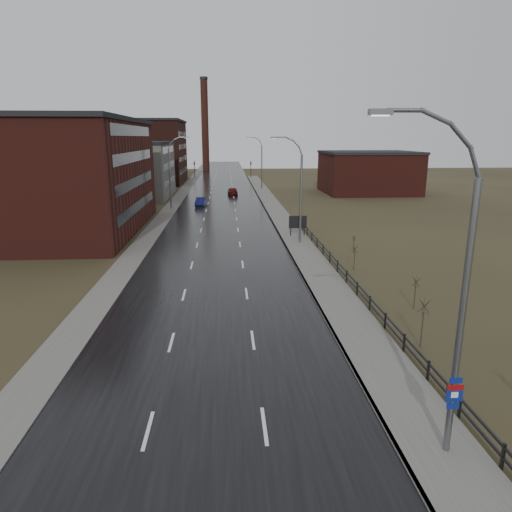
{
  "coord_description": "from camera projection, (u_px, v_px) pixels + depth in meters",
  "views": [
    {
      "loc": [
        0.94,
        -11.87,
        11.23
      ],
      "look_at": [
        2.98,
        19.65,
        3.0
      ],
      "focal_mm": 32.0,
      "sensor_mm": 36.0,
      "label": 1
    }
  ],
  "objects": [
    {
      "name": "streetlight_main",
      "position": [
        455.0,
        298.0,
        15.16
      ],
      "size": [
        3.91,
        0.29,
        12.11
      ],
      "color": "slate",
      "rests_on": "ground"
    },
    {
      "name": "car_far",
      "position": [
        233.0,
        191.0,
        91.1
      ],
      "size": [
        2.08,
        4.7,
        1.57
      ],
      "primitive_type": "imported",
      "rotation": [
        0.0,
        0.0,
        3.19
      ],
      "color": "#4E0D0D",
      "rests_on": "ground"
    },
    {
      "name": "billboard",
      "position": [
        298.0,
        223.0,
        52.6
      ],
      "size": [
        2.07,
        0.17,
        2.51
      ],
      "color": "black",
      "rests_on": "ground"
    },
    {
      "name": "shrub_d",
      "position": [
        415.0,
        292.0,
        30.57
      ],
      "size": [
        0.53,
        0.55,
        2.21
      ],
      "color": "#382D23",
      "rests_on": "ground"
    },
    {
      "name": "traffic_light_left",
      "position": [
        194.0,
        162.0,
        128.46
      ],
      "size": [
        0.58,
        2.73,
        5.3
      ],
      "color": "black",
      "rests_on": "ground"
    },
    {
      "name": "streetlight_right_far",
      "position": [
        260.0,
        163.0,
        100.2
      ],
      "size": [
        3.36,
        0.28,
        11.35
      ],
      "color": "slate",
      "rests_on": "ground"
    },
    {
      "name": "shrub_c",
      "position": [
        423.0,
        322.0,
        24.84
      ],
      "size": [
        0.66,
        0.7,
        2.8
      ],
      "color": "#382D23",
      "rests_on": "ground"
    },
    {
      "name": "streetlight_right_mid",
      "position": [
        298.0,
        190.0,
        48.06
      ],
      "size": [
        3.36,
        0.28,
        11.35
      ],
      "color": "slate",
      "rests_on": "ground"
    },
    {
      "name": "shrub_f",
      "position": [
        354.0,
        244.0,
        45.76
      ],
      "size": [
        0.41,
        0.43,
        1.71
      ],
      "color": "#382D23",
      "rests_on": "ground"
    },
    {
      "name": "warehouse_near",
      "position": [
        43.0,
        176.0,
        54.67
      ],
      "size": [
        22.44,
        28.56,
        13.5
      ],
      "color": "#471914",
      "rests_on": "ground"
    },
    {
      "name": "warehouse_far",
      "position": [
        131.0,
        152.0,
        115.13
      ],
      "size": [
        26.52,
        24.48,
        15.5
      ],
      "color": "#331611",
      "rests_on": "ground"
    },
    {
      "name": "curb_right",
      "position": [
        285.0,
        246.0,
        48.45
      ],
      "size": [
        0.16,
        180.0,
        0.18
      ],
      "primitive_type": "cube",
      "color": "slate",
      "rests_on": "ground"
    },
    {
      "name": "road",
      "position": [
        221.0,
        210.0,
        72.17
      ],
      "size": [
        14.0,
        300.0,
        0.06
      ],
      "primitive_type": "cube",
      "color": "black",
      "rests_on": "ground"
    },
    {
      "name": "building_right",
      "position": [
        368.0,
        172.0,
        94.24
      ],
      "size": [
        18.36,
        16.32,
        8.5
      ],
      "color": "#471914",
      "rests_on": "ground"
    },
    {
      "name": "ground",
      "position": [
        202.0,
        508.0,
        14.23
      ],
      "size": [
        320.0,
        320.0,
        0.0
      ],
      "primitive_type": "plane",
      "color": "#2D2819",
      "rests_on": "ground"
    },
    {
      "name": "shrub_e",
      "position": [
        354.0,
        257.0,
        39.56
      ],
      "size": [
        0.52,
        0.55,
        2.19
      ],
      "color": "#382D23",
      "rests_on": "ground"
    },
    {
      "name": "traffic_light_right",
      "position": [
        251.0,
        162.0,
        129.45
      ],
      "size": [
        0.58,
        2.73,
        5.3
      ],
      "color": "black",
      "rests_on": "ground"
    },
    {
      "name": "car_near",
      "position": [
        201.0,
        202.0,
        76.47
      ],
      "size": [
        1.91,
        4.49,
        1.44
      ],
      "primitive_type": "imported",
      "rotation": [
        0.0,
        0.0,
        -0.09
      ],
      "color": "#0C0F40",
      "rests_on": "ground"
    },
    {
      "name": "sidewalk_right",
      "position": [
        299.0,
        245.0,
        48.55
      ],
      "size": [
        3.2,
        180.0,
        0.18
      ],
      "primitive_type": "cube",
      "color": "#595651",
      "rests_on": "ground"
    },
    {
      "name": "sidewalk_left",
      "position": [
        169.0,
        211.0,
        71.65
      ],
      "size": [
        2.4,
        260.0,
        0.12
      ],
      "primitive_type": "cube",
      "color": "#595651",
      "rests_on": "ground"
    },
    {
      "name": "warehouse_mid",
      "position": [
        127.0,
        170.0,
        87.11
      ],
      "size": [
        16.32,
        20.4,
        10.5
      ],
      "color": "slate",
      "rests_on": "ground"
    },
    {
      "name": "streetlight_left",
      "position": [
        172.0,
        173.0,
        72.15
      ],
      "size": [
        3.36,
        0.28,
        11.35
      ],
      "color": "slate",
      "rests_on": "ground"
    },
    {
      "name": "smokestack",
      "position": [
        205.0,
        124.0,
        154.8
      ],
      "size": [
        2.7,
        2.7,
        30.7
      ],
      "color": "#331611",
      "rests_on": "ground"
    },
    {
      "name": "guardrail",
      "position": [
        360.0,
        290.0,
        32.38
      ],
      "size": [
        0.1,
        53.05,
        1.1
      ],
      "color": "black",
      "rests_on": "ground"
    }
  ]
}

